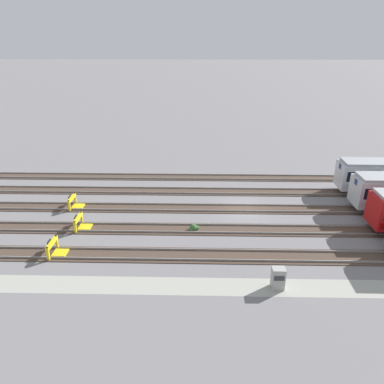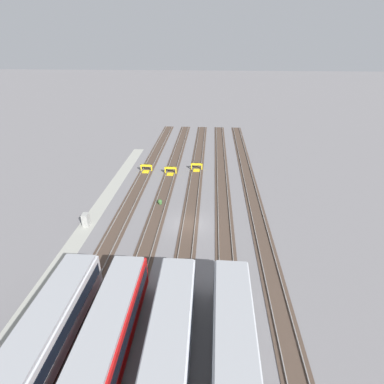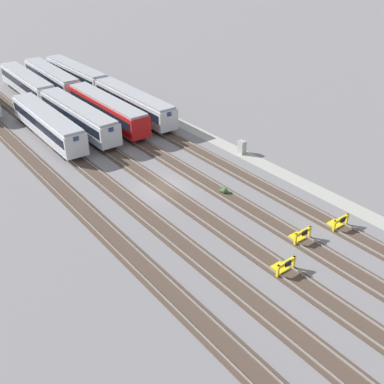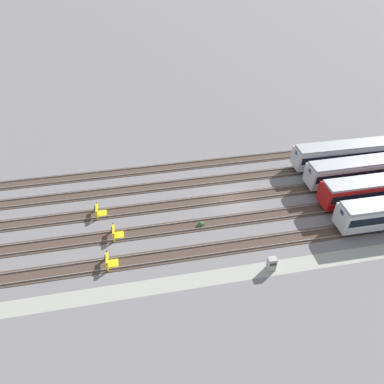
{
  "view_description": "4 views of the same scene",
  "coord_description": "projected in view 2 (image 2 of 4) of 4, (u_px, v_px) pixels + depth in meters",
  "views": [
    {
      "loc": [
        -4.29,
        -33.59,
        16.46
      ],
      "look_at": [
        -5.07,
        0.0,
        1.8
      ],
      "focal_mm": 35.0,
      "sensor_mm": 36.0,
      "label": 1
    },
    {
      "loc": [
        30.55,
        2.38,
        20.09
      ],
      "look_at": [
        -5.07,
        0.0,
        1.8
      ],
      "focal_mm": 28.0,
      "sensor_mm": 36.0,
      "label": 2
    },
    {
      "loc": [
        -34.24,
        22.52,
        23.24
      ],
      "look_at": [
        -5.07,
        0.0,
        1.8
      ],
      "focal_mm": 42.0,
      "sensor_mm": 36.0,
      "label": 3
    },
    {
      "loc": [
        -12.11,
        -36.54,
        31.16
      ],
      "look_at": [
        -5.07,
        0.0,
        1.8
      ],
      "focal_mm": 35.0,
      "sensor_mm": 36.0,
      "label": 4
    }
  ],
  "objects": [
    {
      "name": "rail_track_far_inner",
      "position": [
        224.0,
        225.0,
        36.16
      ],
      "size": [
        90.0,
        2.23,
        0.21
      ],
      "color": "#47382D",
      "rests_on": "ground"
    },
    {
      "name": "weed_clump",
      "position": [
        160.0,
        202.0,
        40.85
      ],
      "size": [
        0.92,
        0.7,
        0.64
      ],
      "color": "#38602D",
      "rests_on": "ground"
    },
    {
      "name": "bumper_stop_nearest_track",
      "position": [
        146.0,
        169.0,
        50.63
      ],
      "size": [
        1.35,
        2.0,
        1.22
      ],
      "color": "yellow",
      "rests_on": "ground"
    },
    {
      "name": "subway_car_front_row_right_inner",
      "position": [
        96.0,
        370.0,
        18.31
      ],
      "size": [
        18.01,
        2.88,
        3.7
      ],
      "color": "#B71414",
      "rests_on": "ground"
    },
    {
      "name": "rail_track_near_inner",
      "position": [
        155.0,
        222.0,
        36.66
      ],
      "size": [
        90.0,
        2.23,
        0.21
      ],
      "color": "#47382D",
      "rests_on": "ground"
    },
    {
      "name": "rail_track_middle",
      "position": [
        189.0,
        224.0,
        36.41
      ],
      "size": [
        90.0,
        2.24,
        0.21
      ],
      "color": "#47382D",
      "rests_on": "ground"
    },
    {
      "name": "ground_plane",
      "position": [
        189.0,
        224.0,
        36.43
      ],
      "size": [
        400.0,
        400.0,
        0.0
      ],
      "primitive_type": "plane",
      "color": "slate"
    },
    {
      "name": "bumper_stop_middle_track",
      "position": [
        197.0,
        167.0,
        51.15
      ],
      "size": [
        1.34,
        2.0,
        1.22
      ],
      "color": "yellow",
      "rests_on": "ground"
    },
    {
      "name": "rail_track_nearest",
      "position": [
        121.0,
        221.0,
        36.91
      ],
      "size": [
        90.0,
        2.23,
        0.21
      ],
      "color": "#47382D",
      "rests_on": "ground"
    },
    {
      "name": "subway_car_front_row_leftmost",
      "position": [
        235.0,
        379.0,
        17.81
      ],
      "size": [
        18.04,
        3.1,
        3.7
      ],
      "color": "silver",
      "rests_on": "ground"
    },
    {
      "name": "subway_car_back_row_centre",
      "position": [
        165.0,
        374.0,
        18.06
      ],
      "size": [
        18.03,
        3.01,
        3.7
      ],
      "color": "silver",
      "rests_on": "ground"
    },
    {
      "name": "rail_track_farthest",
      "position": [
        260.0,
        226.0,
        35.9
      ],
      "size": [
        90.0,
        2.23,
        0.21
      ],
      "color": "#47382D",
      "rests_on": "ground"
    },
    {
      "name": "service_walkway",
      "position": [
        90.0,
        220.0,
        37.16
      ],
      "size": [
        54.0,
        2.0,
        0.01
      ],
      "primitive_type": "cube",
      "color": "#9E9E93",
      "rests_on": "ground"
    },
    {
      "name": "bumper_stop_near_inner_track",
      "position": [
        170.0,
        171.0,
        49.69
      ],
      "size": [
        1.35,
        2.0,
        1.22
      ],
      "color": "yellow",
      "rests_on": "ground"
    },
    {
      "name": "subway_car_front_row_left_inner",
      "position": [
        28.0,
        365.0,
        18.57
      ],
      "size": [
        18.03,
        3.0,
        3.7
      ],
      "color": "silver",
      "rests_on": "ground"
    },
    {
      "name": "electrical_cabinet",
      "position": [
        86.0,
        220.0,
        35.8
      ],
      "size": [
        0.9,
        0.73,
        1.6
      ],
      "color": "#9E9E99",
      "rests_on": "ground"
    }
  ]
}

